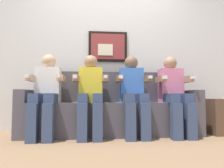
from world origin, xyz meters
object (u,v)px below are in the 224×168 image
at_px(person_leftmost, 46,91).
at_px(person_rightmost, 174,91).
at_px(side_table_right, 221,116).
at_px(person_left_center, 90,91).
at_px(person_right_center, 133,91).
at_px(couch, 111,112).

relative_size(person_leftmost, person_rightmost, 1.00).
bearing_deg(person_leftmost, side_table_right, 1.45).
distance_m(person_left_center, person_right_center, 0.58).
bearing_deg(side_table_right, person_right_center, -177.26).
bearing_deg(side_table_right, couch, 176.10).
bearing_deg(person_leftmost, couch, 11.08).
xyz_separation_m(couch, person_right_center, (0.29, -0.17, 0.29)).
relative_size(person_right_center, person_rightmost, 1.00).
height_order(person_right_center, side_table_right, person_right_center).
distance_m(person_left_center, side_table_right, 1.90).
height_order(couch, side_table_right, couch).
xyz_separation_m(person_left_center, side_table_right, (1.86, 0.06, -0.36)).
height_order(person_left_center, side_table_right, person_left_center).
relative_size(person_left_center, person_rightmost, 1.00).
bearing_deg(person_right_center, side_table_right, 2.74).
bearing_deg(person_right_center, person_rightmost, 0.00).
height_order(person_left_center, person_rightmost, same).
height_order(couch, person_right_center, person_right_center).
height_order(person_right_center, person_rightmost, same).
bearing_deg(person_left_center, side_table_right, 1.89).
height_order(person_leftmost, person_right_center, same).
distance_m(person_rightmost, side_table_right, 0.80).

